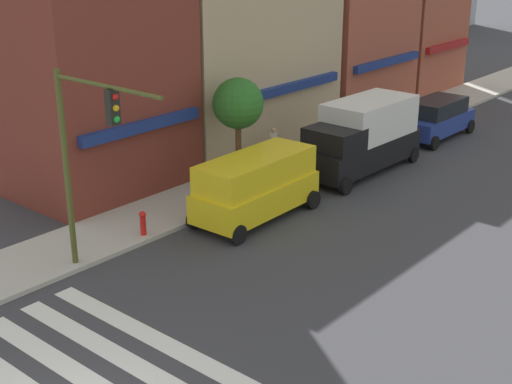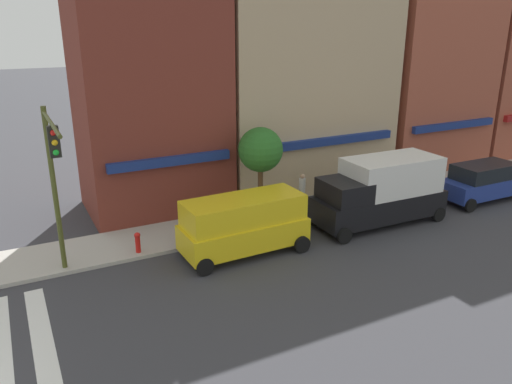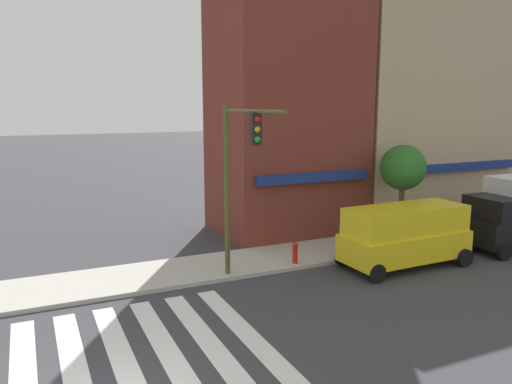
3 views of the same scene
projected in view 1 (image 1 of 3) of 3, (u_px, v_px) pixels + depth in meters
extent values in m
cube|color=silver|center=(162.00, 381.00, 16.44)|extent=(0.60, 10.80, 0.01)
cube|color=silver|center=(196.00, 360.00, 17.23)|extent=(0.60, 10.80, 0.01)
cube|color=navy|center=(142.00, 126.00, 26.01)|extent=(5.54, 0.30, 0.40)
cube|color=tan|center=(238.00, 17.00, 32.49)|extent=(9.67, 5.00, 11.95)
cube|color=navy|center=(283.00, 89.00, 31.92)|extent=(8.22, 0.30, 0.40)
cube|color=navy|center=(388.00, 62.00, 38.42)|extent=(6.33, 0.30, 0.40)
cube|color=maroon|center=(448.00, 46.00, 43.53)|extent=(5.26, 0.30, 0.40)
cylinder|color=#474C1E|center=(67.00, 173.00, 20.90)|extent=(0.18, 0.18, 6.13)
cylinder|color=#474C1E|center=(106.00, 86.00, 18.59)|extent=(0.12, 4.30, 0.12)
cube|color=black|center=(113.00, 107.00, 18.65)|extent=(0.32, 0.24, 0.95)
sphere|color=red|center=(115.00, 97.00, 18.46)|extent=(0.18, 0.18, 0.18)
sphere|color=#EAAD14|center=(116.00, 108.00, 18.57)|extent=(0.18, 0.18, 0.18)
sphere|color=green|center=(117.00, 119.00, 18.67)|extent=(0.18, 0.18, 0.18)
cube|color=yellow|center=(256.00, 196.00, 25.34)|extent=(5.05, 2.13, 1.00)
cube|color=yellow|center=(256.00, 170.00, 24.99)|extent=(4.79, 1.96, 1.00)
cylinder|color=black|center=(195.00, 219.00, 24.63)|extent=(0.68, 0.22, 0.68)
cylinder|color=black|center=(238.00, 235.00, 23.41)|extent=(0.68, 0.22, 0.68)
cylinder|color=black|center=(271.00, 188.00, 27.61)|extent=(0.68, 0.22, 0.68)
cylinder|color=black|center=(313.00, 200.00, 26.40)|extent=(0.68, 0.22, 0.68)
cube|color=black|center=(360.00, 152.00, 30.18)|extent=(6.25, 2.34, 1.10)
cube|color=silver|center=(369.00, 118.00, 30.15)|extent=(4.39, 2.30, 1.60)
cube|color=black|center=(334.00, 139.00, 28.41)|extent=(1.78, 2.13, 0.90)
cylinder|color=black|center=(301.00, 174.00, 29.12)|extent=(0.68, 0.22, 0.68)
cylinder|color=black|center=(346.00, 186.00, 27.78)|extent=(0.68, 0.22, 0.68)
cylinder|color=black|center=(371.00, 145.00, 32.96)|extent=(0.68, 0.22, 0.68)
cylinder|color=black|center=(413.00, 155.00, 31.62)|extent=(0.68, 0.22, 0.68)
cube|color=navy|center=(436.00, 123.00, 35.15)|extent=(4.72, 1.94, 0.85)
cube|color=black|center=(437.00, 107.00, 34.87)|extent=(3.30, 1.78, 0.75)
cylinder|color=black|center=(398.00, 136.00, 34.49)|extent=(0.68, 0.22, 0.68)
cylinder|color=black|center=(434.00, 143.00, 33.33)|extent=(0.68, 0.22, 0.68)
cylinder|color=black|center=(436.00, 120.00, 37.26)|extent=(0.68, 0.22, 0.68)
cylinder|color=black|center=(470.00, 126.00, 36.11)|extent=(0.68, 0.22, 0.68)
cylinder|color=#23232D|center=(273.00, 158.00, 30.38)|extent=(0.26, 0.26, 0.85)
cylinder|color=silver|center=(274.00, 141.00, 30.11)|extent=(0.32, 0.32, 0.70)
sphere|color=tan|center=(274.00, 130.00, 29.95)|extent=(0.22, 0.22, 0.22)
cylinder|color=red|center=(143.00, 226.00, 23.77)|extent=(0.20, 0.20, 0.65)
sphere|color=red|center=(143.00, 215.00, 23.63)|extent=(0.24, 0.24, 0.24)
cylinder|color=brown|center=(238.00, 152.00, 28.42)|extent=(0.24, 0.24, 2.53)
sphere|color=#286623|center=(238.00, 103.00, 27.73)|extent=(2.01, 2.01, 2.01)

